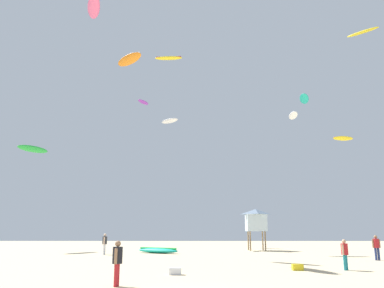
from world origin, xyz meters
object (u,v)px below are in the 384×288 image
(cooler_box, at_px, (175,271))
(kite_aloft_3, at_px, (343,138))
(person_midground, at_px, (376,246))
(person_right, at_px, (105,242))
(person_foreground, at_px, (117,260))
(person_left, at_px, (345,252))
(kite_aloft_2, at_px, (170,121))
(kite_aloft_7, at_px, (143,102))
(lifeguard_tower, at_px, (256,220))
(kite_aloft_9, at_px, (304,99))
(kite_grounded_near, at_px, (158,250))
(kite_aloft_8, at_px, (293,116))
(kite_aloft_1, at_px, (129,59))
(kite_aloft_4, at_px, (169,58))
(kite_aloft_5, at_px, (33,149))
(kite_aloft_6, at_px, (94,7))
(kite_aloft_0, at_px, (363,32))
(gear_bag, at_px, (298,267))

(cooler_box, distance_m, kite_aloft_3, 33.27)
(person_midground, relative_size, person_right, 0.97)
(person_foreground, relative_size, kite_aloft_3, 0.64)
(person_right, xyz_separation_m, kite_aloft_3, (25.09, 10.25, 11.50))
(person_left, xyz_separation_m, kite_aloft_2, (-11.46, 31.23, 16.20))
(kite_aloft_7, bearing_deg, kite_aloft_2, 55.80)
(kite_aloft_3, bearing_deg, kite_aloft_7, 171.05)
(lifeguard_tower, relative_size, kite_aloft_9, 0.92)
(person_foreground, distance_m, person_left, 12.39)
(kite_grounded_near, xyz_separation_m, kite_aloft_8, (11.39, -5.43, 10.95))
(person_left, distance_m, kite_aloft_1, 25.08)
(kite_aloft_7, distance_m, kite_aloft_9, 22.10)
(kite_aloft_4, bearing_deg, kite_aloft_7, 121.85)
(person_foreground, relative_size, cooler_box, 2.99)
(kite_aloft_8, relative_size, kite_aloft_9, 0.50)
(person_left, bearing_deg, kite_aloft_5, -173.88)
(person_foreground, height_order, cooler_box, person_foreground)
(kite_aloft_1, xyz_separation_m, kite_aloft_7, (-0.57, 14.29, 0.65))
(kite_aloft_4, bearing_deg, cooler_box, -84.68)
(kite_aloft_9, bearing_deg, cooler_box, -117.11)
(person_left, distance_m, cooler_box, 9.13)
(person_left, bearing_deg, kite_aloft_1, -177.34)
(kite_grounded_near, xyz_separation_m, kite_aloft_1, (-2.82, -2.25, 17.43))
(person_right, xyz_separation_m, kite_grounded_near, (4.36, 2.00, -0.77))
(kite_aloft_3, height_order, kite_aloft_5, kite_aloft_3)
(person_left, relative_size, kite_aloft_6, 0.38)
(kite_aloft_2, relative_size, kite_aloft_3, 1.12)
(person_midground, relative_size, lifeguard_tower, 0.41)
(person_right, bearing_deg, kite_aloft_7, -96.04)
(person_foreground, relative_size, person_right, 0.96)
(kite_aloft_0, xyz_separation_m, kite_aloft_7, (-26.51, 6.34, -6.44))
(gear_bag, distance_m, kite_aloft_3, 28.64)
(person_midground, height_order, kite_aloft_1, kite_aloft_1)
(person_right, height_order, gear_bag, person_right)
(kite_aloft_7, height_order, kite_aloft_9, kite_aloft_9)
(person_midground, bearing_deg, kite_aloft_4, -131.03)
(kite_aloft_6, relative_size, kite_aloft_7, 1.84)
(kite_aloft_4, xyz_separation_m, kite_aloft_7, (-3.65, 5.88, -3.43))
(person_right, distance_m, kite_aloft_7, 22.31)
(kite_aloft_1, height_order, kite_aloft_4, kite_aloft_4)
(kite_grounded_near, xyz_separation_m, kite_aloft_0, (23.12, 5.70, 24.53))
(kite_aloft_3, bearing_deg, kite_aloft_4, -174.18)
(kite_aloft_6, height_order, kite_aloft_7, kite_aloft_6)
(kite_aloft_2, bearing_deg, lifeguard_tower, -50.70)
(person_midground, distance_m, kite_aloft_5, 34.43)
(lifeguard_tower, distance_m, kite_aloft_2, 20.96)
(kite_aloft_8, bearing_deg, person_midground, -29.15)
(person_foreground, relative_size, kite_aloft_1, 0.52)
(kite_aloft_8, bearing_deg, kite_aloft_3, 55.64)
(kite_aloft_0, relative_size, kite_aloft_6, 0.83)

